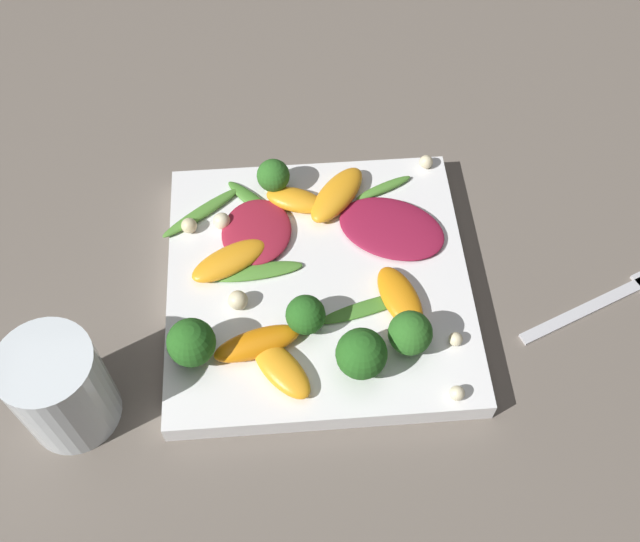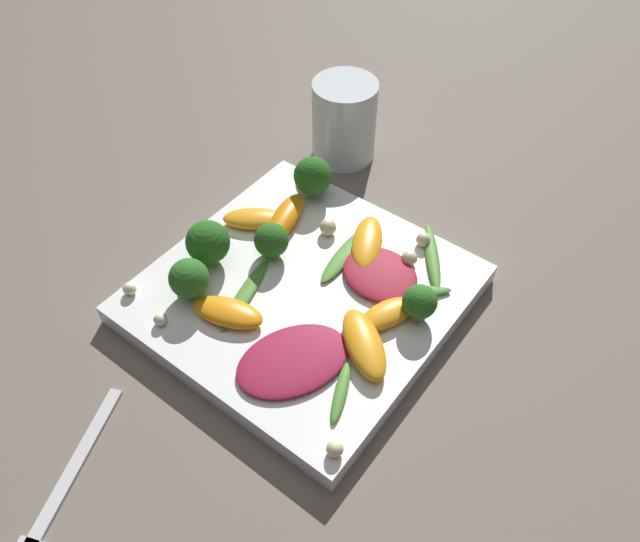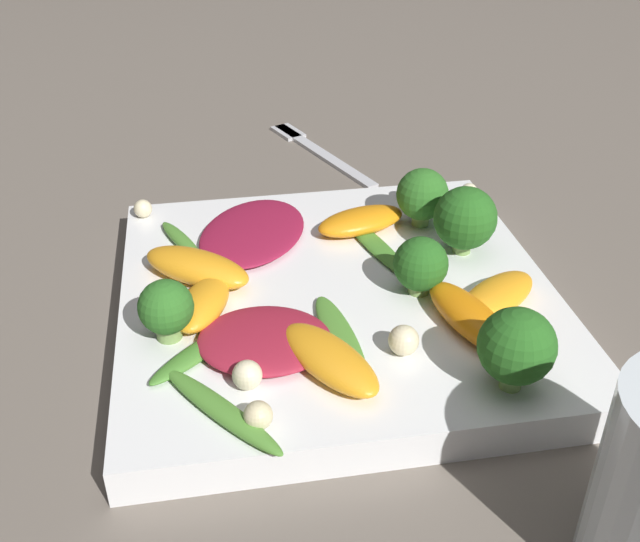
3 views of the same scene
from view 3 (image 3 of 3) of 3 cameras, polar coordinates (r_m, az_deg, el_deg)
ground_plane at (r=0.50m, az=1.30°, el=-3.36°), size 2.40×2.40×0.00m
plate at (r=0.49m, az=1.32°, el=-2.30°), size 0.28×0.28×0.02m
fork at (r=0.74m, az=-0.63°, el=9.52°), size 0.16×0.08×0.01m
radicchio_leaf_0 at (r=0.43m, az=-4.24°, el=-5.26°), size 0.08×0.09×0.01m
radicchio_leaf_1 at (r=0.54m, az=-5.16°, el=2.98°), size 0.12×0.11×0.01m
orange_segment_0 at (r=0.41m, az=0.72°, el=-6.70°), size 0.08×0.06×0.02m
orange_segment_1 at (r=0.46m, az=-8.90°, el=-2.49°), size 0.06×0.05×0.02m
orange_segment_2 at (r=0.47m, az=13.33°, el=-1.84°), size 0.06×0.07×0.02m
orange_segment_3 at (r=0.54m, az=3.14°, el=3.84°), size 0.05×0.07×0.02m
orange_segment_4 at (r=0.49m, az=-9.38°, el=0.30°), size 0.07×0.08×0.02m
orange_segment_5 at (r=0.45m, az=11.32°, el=-3.41°), size 0.08×0.05×0.02m
broccoli_floret_0 at (r=0.40m, az=14.76°, el=-5.61°), size 0.04×0.04×0.05m
broccoli_floret_1 at (r=0.44m, az=-11.65°, el=-2.82°), size 0.03×0.03×0.04m
broccoli_floret_2 at (r=0.52m, az=11.00°, el=3.94°), size 0.04×0.04×0.05m
broccoli_floret_3 at (r=0.55m, az=7.80°, el=5.75°), size 0.04×0.04×0.04m
broccoli_floret_4 at (r=0.47m, az=7.68°, el=0.46°), size 0.03×0.03×0.04m
arugula_sprig_0 at (r=0.52m, az=4.33°, el=1.91°), size 0.09×0.04×0.00m
arugula_sprig_1 at (r=0.43m, az=-9.20°, el=-6.06°), size 0.06×0.06×0.01m
arugula_sprig_2 at (r=0.44m, az=1.54°, el=-5.03°), size 0.09×0.03×0.01m
arugula_sprig_3 at (r=0.39m, az=-7.56°, el=-10.45°), size 0.08×0.06×0.01m
arugula_sprig_4 at (r=0.54m, az=-10.52°, el=2.33°), size 0.06×0.03×0.01m
macadamia_nut_0 at (r=0.40m, az=-5.57°, el=-7.89°), size 0.02×0.02×0.02m
macadamia_nut_1 at (r=0.59m, az=6.47°, el=5.99°), size 0.01×0.01×0.01m
macadamia_nut_2 at (r=0.43m, az=6.39°, el=-5.27°), size 0.02×0.02×0.02m
macadamia_nut_3 at (r=0.58m, az=-13.34°, el=4.65°), size 0.01×0.01×0.01m
macadamia_nut_4 at (r=0.38m, az=-4.74°, el=-10.92°), size 0.02×0.02×0.02m
macadamia_nut_5 at (r=0.60m, az=11.28°, el=5.98°), size 0.01×0.01×0.01m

